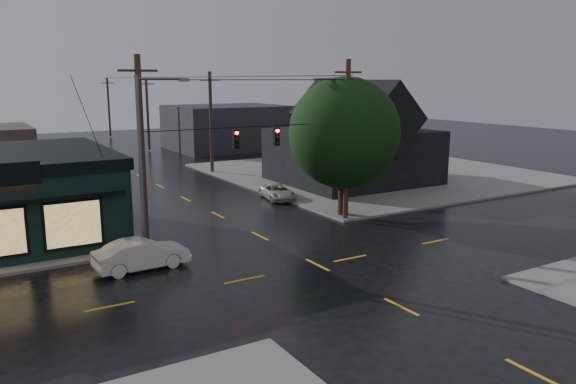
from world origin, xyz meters
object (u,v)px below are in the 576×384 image
corner_tree (344,133)px  utility_pole_nw (147,251)px  suv_silver (278,192)px  utility_pole_ne (345,220)px  sedan_cream (142,254)px

corner_tree → utility_pole_nw: bearing=-176.1°
utility_pole_nw → suv_silver: bearing=32.1°
utility_pole_nw → utility_pole_ne: 13.00m
utility_pole_nw → suv_silver: utility_pole_nw is taller
utility_pole_nw → sedan_cream: bearing=-111.1°
utility_pole_nw → utility_pole_ne: (13.00, 0.00, 0.00)m
sedan_cream → utility_pole_nw: bearing=-24.0°
corner_tree → utility_pole_ne: 5.61m
corner_tree → sedan_cream: bearing=-166.0°
utility_pole_nw → suv_silver: (12.43, 7.79, 0.57)m
corner_tree → utility_pole_nw: corner_tree is taller
sedan_cream → suv_silver: (13.48, 10.49, -0.17)m
utility_pole_nw → sedan_cream: size_ratio=2.27×
sedan_cream → suv_silver: size_ratio=1.10×
corner_tree → utility_pole_ne: bearing=-118.2°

